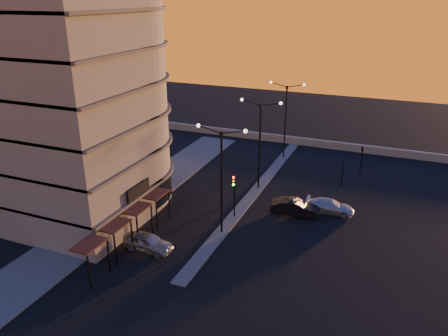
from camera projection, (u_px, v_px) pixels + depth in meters
ground at (222, 233)px, 37.59m from camera, size 120.00×120.00×0.00m
sidewalk_west at (143, 194)px, 44.74m from camera, size 5.00×40.00×0.12m
median at (258, 188)px, 46.15m from camera, size 1.20×36.00×0.12m
parapet at (310, 142)px, 59.01m from camera, size 44.00×0.50×1.00m
building at (74, 83)px, 38.20m from camera, size 14.35×17.08×25.00m
streetlamp_near at (221, 173)px, 35.53m from camera, size 4.32×0.32×9.51m
streetlamp_mid at (260, 138)px, 44.11m from camera, size 4.32×0.32×9.51m
streetlamp_far at (286, 115)px, 52.69m from camera, size 4.32×0.32×9.51m
traffic_light_main at (234, 189)px, 38.99m from camera, size 0.28×0.44×4.25m
signal_east_a at (343, 169)px, 46.05m from camera, size 0.13×0.16×3.60m
signal_east_b at (363, 149)px, 48.52m from camera, size 0.42×1.99×3.60m
car_hatchback at (148, 242)px, 34.80m from camera, size 4.21×1.87×1.41m
car_sedan at (295, 207)px, 40.43m from camera, size 4.62×2.08×1.47m
car_wagon at (330, 206)px, 40.84m from camera, size 4.57×2.15×1.29m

